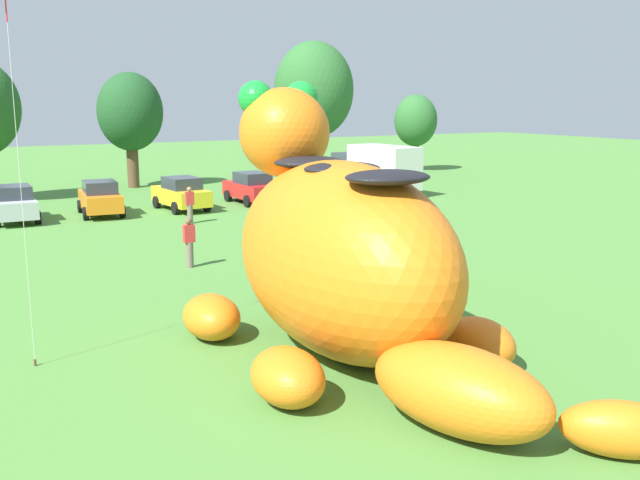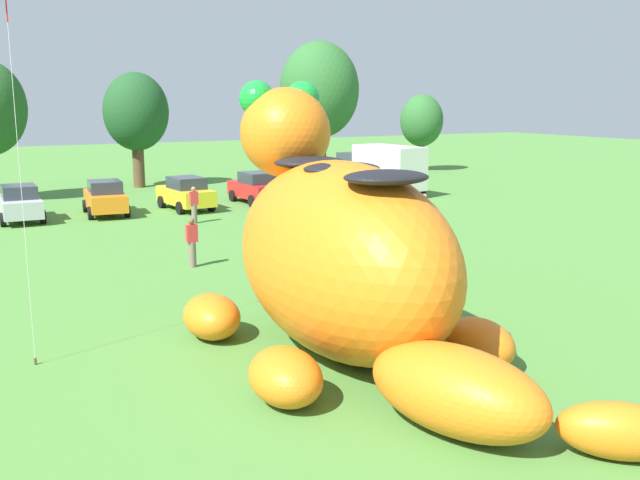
% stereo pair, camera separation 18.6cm
% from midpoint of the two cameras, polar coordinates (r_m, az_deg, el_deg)
% --- Properties ---
extents(ground_plane, '(160.00, 160.00, 0.00)m').
position_cam_midpoint_polar(ground_plane, '(17.34, 3.47, -7.96)').
color(ground_plane, '#4C8438').
extents(giant_inflatable_creature, '(6.39, 12.09, 6.15)m').
position_cam_midpoint_polar(giant_inflatable_creature, '(15.99, 1.50, -1.22)').
color(giant_inflatable_creature, orange).
rests_on(giant_inflatable_creature, ground).
extents(car_silver, '(1.99, 4.13, 1.72)m').
position_cam_midpoint_polar(car_silver, '(36.49, -23.33, 2.68)').
color(car_silver, '#B7BABF').
rests_on(car_silver, ground).
extents(car_orange, '(2.23, 4.24, 1.72)m').
position_cam_midpoint_polar(car_orange, '(37.07, -17.24, 3.21)').
color(car_orange, orange).
rests_on(car_orange, ground).
extents(car_yellow, '(2.19, 4.22, 1.72)m').
position_cam_midpoint_polar(car_yellow, '(37.84, -11.13, 3.65)').
color(car_yellow, yellow).
rests_on(car_yellow, ground).
extents(car_red, '(2.05, 4.16, 1.72)m').
position_cam_midpoint_polar(car_red, '(39.74, -5.60, 4.16)').
color(car_red, red).
rests_on(car_red, ground).
extents(box_truck, '(2.79, 6.55, 2.95)m').
position_cam_midpoint_polar(box_truck, '(43.42, 4.40, 5.76)').
color(box_truck, '#333842').
rests_on(box_truck, ground).
extents(tree_centre_left, '(4.15, 4.15, 7.37)m').
position_cam_midpoint_polar(tree_centre_left, '(48.02, -14.99, 9.78)').
color(tree_centre_left, brown).
rests_on(tree_centre_left, ground).
extents(tree_centre, '(5.34, 5.34, 9.48)m').
position_cam_midpoint_polar(tree_centre, '(48.97, -0.61, 11.79)').
color(tree_centre, brown).
rests_on(tree_centre, ground).
extents(tree_centre_right, '(3.40, 3.40, 6.03)m').
position_cam_midpoint_polar(tree_centre_right, '(57.99, 7.54, 9.38)').
color(tree_centre_right, brown).
rests_on(tree_centre_right, ground).
extents(spectator_near_inflatable, '(0.38, 0.26, 1.71)m').
position_cam_midpoint_polar(spectator_near_inflatable, '(30.99, 7.83, 2.11)').
color(spectator_near_inflatable, '#2D334C').
rests_on(spectator_near_inflatable, ground).
extents(spectator_mid_field, '(0.38, 0.26, 1.71)m').
position_cam_midpoint_polar(spectator_mid_field, '(33.61, -10.49, 2.74)').
color(spectator_mid_field, '#726656').
rests_on(spectator_mid_field, ground).
extents(spectator_by_cars, '(0.38, 0.26, 1.71)m').
position_cam_midpoint_polar(spectator_by_cars, '(24.81, -10.58, -0.23)').
color(spectator_by_cars, '#726656').
rests_on(spectator_by_cars, ground).
extents(spectator_wandering, '(0.38, 0.26, 1.71)m').
position_cam_midpoint_polar(spectator_wandering, '(25.13, -5.00, 0.06)').
color(spectator_wandering, black).
rests_on(spectator_wandering, ground).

